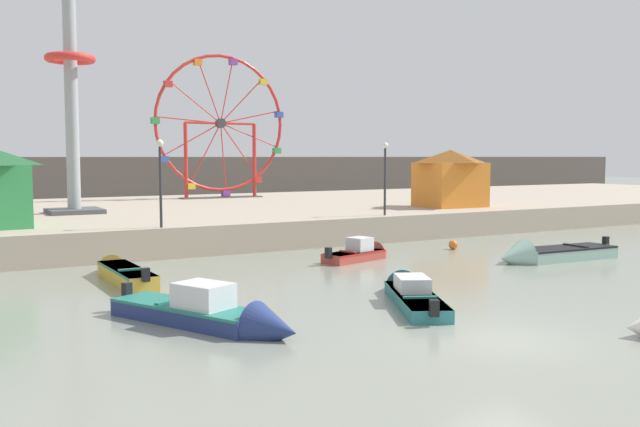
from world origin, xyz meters
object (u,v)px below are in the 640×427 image
Objects in this scene: promenade_lamp_far at (385,168)px; motorboat_seafoam at (546,254)px; ferris_wheel_red_frame at (221,126)px; mooring_buoy_orange at (453,245)px; motorboat_mustard_yellow at (121,272)px; carnival_booth_orange_canopy at (450,177)px; drop_tower_steel_tower at (71,102)px; motorboat_navy_blue at (215,315)px; motorboat_teal_painted at (409,291)px; motorboat_faded_red at (363,253)px; promenade_lamp_near at (160,170)px.

motorboat_seafoam is at bearing -78.42° from promenade_lamp_far.
mooring_buoy_orange is at bearing -83.55° from ferris_wheel_red_frame.
carnival_booth_orange_canopy is (22.08, 8.05, 2.87)m from motorboat_mustard_yellow.
ferris_wheel_red_frame is at bearing 37.12° from drop_tower_steel_tower.
motorboat_navy_blue reaches higher than motorboat_mustard_yellow.
motorboat_mustard_yellow is at bearing 67.48° from motorboat_teal_painted.
motorboat_mustard_yellow is at bearing 162.86° from motorboat_faded_red.
drop_tower_steel_tower is at bearing -4.68° from motorboat_mustard_yellow.
motorboat_faded_red is 0.65× the size of motorboat_seafoam.
motorboat_teal_painted is 24.08m from drop_tower_steel_tower.
motorboat_faded_red is 1.05× the size of promenade_lamp_far.
mooring_buoy_orange is at bearing -20.76° from motorboat_teal_painted.
promenade_lamp_near reaches higher than motorboat_mustard_yellow.
drop_tower_steel_tower reaches higher than promenade_lamp_near.
motorboat_navy_blue is 1.02× the size of motorboat_mustard_yellow.
motorboat_teal_painted is (6.57, 0.40, -0.09)m from motorboat_navy_blue.
promenade_lamp_near is at bearing 163.16° from mooring_buoy_orange.
promenade_lamp_far is at bearing 30.69° from motorboat_faded_red.
motorboat_mustard_yellow is 15.92m from mooring_buoy_orange.
motorboat_navy_blue is at bearing 119.64° from motorboat_teal_painted.
promenade_lamp_far is at bearing -72.42° from motorboat_mustard_yellow.
promenade_lamp_far is at bearing 1.89° from promenade_lamp_near.
promenade_lamp_far is 5.75m from mooring_buoy_orange.
motorboat_teal_painted is 1.38× the size of carnival_booth_orange_canopy.
mooring_buoy_orange is (15.54, 8.80, -0.12)m from motorboat_navy_blue.
motorboat_seafoam is at bearing -49.89° from drop_tower_steel_tower.
promenade_lamp_near is (-13.98, 8.82, 3.58)m from motorboat_seafoam.
mooring_buoy_orange is at bearing -9.94° from motorboat_faded_red.
carnival_booth_orange_canopy is 9.40× the size of mooring_buoy_orange.
motorboat_teal_painted is at bearing -122.18° from promenade_lamp_far.
ferris_wheel_red_frame is 24.05× the size of mooring_buoy_orange.
carnival_booth_orange_canopy reaches higher than motorboat_seafoam.
drop_tower_steel_tower reaches higher than promenade_lamp_far.
mooring_buoy_orange is (2.61, -23.10, -6.46)m from ferris_wheel_red_frame.
promenade_lamp_near is (2.49, 12.75, 3.52)m from motorboat_navy_blue.
ferris_wheel_red_frame is 2.77× the size of promenade_lamp_far.
motorboat_teal_painted is 22.18m from carnival_booth_orange_canopy.
drop_tower_steel_tower is (-15.77, 18.73, 7.08)m from motorboat_seafoam.
drop_tower_steel_tower is 22.33m from carnival_booth_orange_canopy.
motorboat_navy_blue is at bearing -150.48° from mooring_buoy_orange.
ferris_wheel_red_frame is at bearing 14.72° from motorboat_teal_painted.
motorboat_seafoam is at bearing -79.14° from mooring_buoy_orange.
drop_tower_steel_tower is at bearing 100.23° from promenade_lamp_near.
promenade_lamp_near reaches higher than motorboat_seafoam.
promenade_lamp_near is (-7.47, 4.58, 3.57)m from motorboat_faded_red.
motorboat_faded_red is 14.60m from carnival_booth_orange_canopy.
motorboat_seafoam is 10.07m from promenade_lamp_far.
motorboat_faded_red is 0.70× the size of motorboat_teal_painted.
motorboat_seafoam reaches higher than motorboat_faded_red.
carnival_booth_orange_canopy is (15.14, 15.94, 2.92)m from motorboat_teal_painted.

